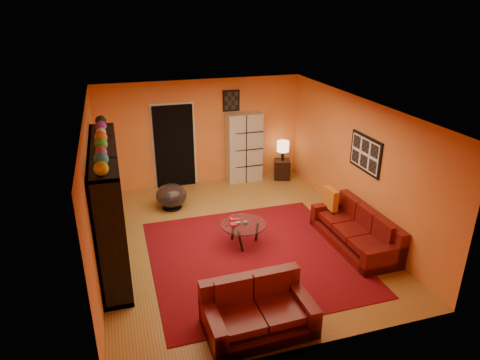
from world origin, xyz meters
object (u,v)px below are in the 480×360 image
object	(u,v)px
loveseat	(257,309)
table_lamp	(283,147)
tv	(113,209)
sofa	(358,231)
side_table	(282,169)
entertainment_unit	(109,205)
bowl_chair	(171,196)
coffee_table	(244,226)
storage_cabinet	(244,148)

from	to	relation	value
loveseat	table_lamp	bearing A→B (deg)	-27.41
tv	sofa	world-z (taller)	tv
side_table	entertainment_unit	bearing A→B (deg)	-148.57
entertainment_unit	sofa	world-z (taller)	entertainment_unit
tv	table_lamp	xyz separation A→B (m)	(4.23, 2.61, -0.11)
entertainment_unit	side_table	xyz separation A→B (m)	(4.28, 2.62, -0.80)
entertainment_unit	side_table	size ratio (longest dim) A/B	6.00
loveseat	side_table	xyz separation A→B (m)	(2.43, 5.04, -0.03)
sofa	table_lamp	xyz separation A→B (m)	(-0.12, 3.49, 0.57)
tv	bowl_chair	size ratio (longest dim) A/B	1.25
entertainment_unit	coffee_table	xyz separation A→B (m)	(2.34, -0.24, -0.66)
tv	sofa	size ratio (longest dim) A/B	0.43
bowl_chair	storage_cabinet	bearing A→B (deg)	28.40
tv	storage_cabinet	size ratio (longest dim) A/B	0.49
bowl_chair	entertainment_unit	bearing A→B (deg)	-126.77
entertainment_unit	sofa	distance (m)	4.56
storage_cabinet	bowl_chair	distance (m)	2.38
sofa	coffee_table	size ratio (longest dim) A/B	2.34
entertainment_unit	loveseat	bearing A→B (deg)	-52.47
coffee_table	sofa	bearing A→B (deg)	-17.11
entertainment_unit	table_lamp	world-z (taller)	entertainment_unit
coffee_table	loveseat	bearing A→B (deg)	-102.60
sofa	bowl_chair	world-z (taller)	sofa
loveseat	coffee_table	world-z (taller)	loveseat
tv	loveseat	xyz separation A→B (m)	(1.81, -2.43, -0.68)
tv	table_lamp	bearing A→B (deg)	-58.35
tv	storage_cabinet	world-z (taller)	storage_cabinet
storage_cabinet	table_lamp	distance (m)	1.00
sofa	side_table	world-z (taller)	sofa
sofa	storage_cabinet	bearing A→B (deg)	105.45
tv	bowl_chair	world-z (taller)	tv
entertainment_unit	loveseat	xyz separation A→B (m)	(1.86, -2.42, -0.77)
side_table	table_lamp	distance (m)	0.61
sofa	side_table	xyz separation A→B (m)	(-0.12, 3.49, -0.04)
tv	coffee_table	distance (m)	2.38
bowl_chair	tv	bearing A→B (deg)	-125.82
entertainment_unit	storage_cabinet	xyz separation A→B (m)	(3.30, 2.80, -0.17)
side_table	table_lamp	world-z (taller)	table_lamp
sofa	table_lamp	size ratio (longest dim) A/B	3.94
tv	side_table	bearing A→B (deg)	-58.35
side_table	table_lamp	xyz separation A→B (m)	(0.00, 0.00, 0.61)
coffee_table	table_lamp	world-z (taller)	table_lamp
sofa	table_lamp	bearing A→B (deg)	90.71
coffee_table	side_table	size ratio (longest dim) A/B	1.72
entertainment_unit	side_table	distance (m)	5.09
coffee_table	side_table	xyz separation A→B (m)	(1.94, 2.86, -0.14)
entertainment_unit	sofa	xyz separation A→B (m)	(4.41, -0.87, -0.76)
side_table	coffee_table	bearing A→B (deg)	-124.19
coffee_table	storage_cabinet	distance (m)	3.22
storage_cabinet	tv	bearing A→B (deg)	-141.41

